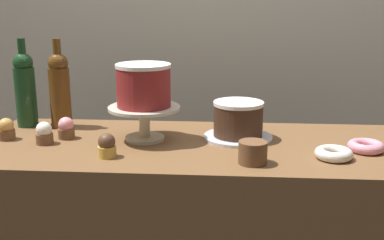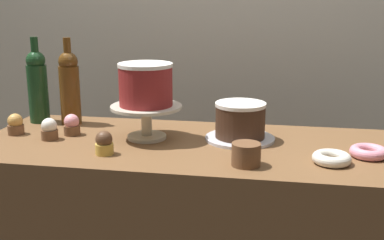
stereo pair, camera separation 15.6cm
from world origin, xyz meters
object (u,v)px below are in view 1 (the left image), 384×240
object	(u,v)px
donut_sugar	(334,154)
wine_bottle_amber	(60,89)
cake_stand_pedestal	(144,117)
cupcake_vanilla	(44,134)
cupcake_caramel	(6,130)
white_layer_cake	(144,85)
cupcake_chocolate	(107,146)
cookie_stack	(253,152)
cupcake_strawberry	(66,128)
chocolate_round_cake	(238,119)
wine_bottle_green	(25,88)
donut_pink	(366,146)

from	to	relation	value
donut_sugar	wine_bottle_amber	bearing A→B (deg)	162.34
cake_stand_pedestal	cupcake_vanilla	xyz separation A→B (m)	(-0.32, -0.07, -0.04)
cupcake_vanilla	cupcake_caramel	world-z (taller)	same
white_layer_cake	wine_bottle_amber	world-z (taller)	wine_bottle_amber
white_layer_cake	cupcake_chocolate	distance (m)	0.26
white_layer_cake	cookie_stack	distance (m)	0.44
cupcake_strawberry	cupcake_caramel	distance (m)	0.20
cupcake_chocolate	cookie_stack	distance (m)	0.44
cupcake_vanilla	cupcake_chocolate	bearing A→B (deg)	-26.39
white_layer_cake	chocolate_round_cake	distance (m)	0.34
wine_bottle_green	donut_pink	distance (m)	1.21
chocolate_round_cake	wine_bottle_amber	xyz separation A→B (m)	(-0.65, 0.10, 0.07)
cupcake_chocolate	donut_pink	xyz separation A→B (m)	(0.79, 0.11, -0.02)
white_layer_cake	wine_bottle_amber	xyz separation A→B (m)	(-0.34, 0.14, -0.04)
donut_pink	cupcake_caramel	bearing A→B (deg)	178.18
white_layer_cake	wine_bottle_green	bearing A→B (deg)	162.43
chocolate_round_cake	cookie_stack	world-z (taller)	chocolate_round_cake
white_layer_cake	wine_bottle_amber	size ratio (longest dim) A/B	0.56
wine_bottle_amber	cookie_stack	xyz separation A→B (m)	(0.69, -0.36, -0.11)
cupcake_caramel	wine_bottle_amber	bearing A→B (deg)	53.83
cake_stand_pedestal	donut_sugar	distance (m)	0.62
cupcake_vanilla	cupcake_caramel	xyz separation A→B (m)	(-0.15, 0.03, 0.00)
cupcake_strawberry	cupcake_chocolate	distance (m)	0.26
cupcake_caramel	donut_pink	world-z (taller)	cupcake_caramel
wine_bottle_green	donut_pink	xyz separation A→B (m)	(1.18, -0.22, -0.13)
cupcake_strawberry	cupcake_chocolate	size ratio (longest dim) A/B	1.00
donut_pink	cookie_stack	size ratio (longest dim) A/B	1.33
wine_bottle_amber	chocolate_round_cake	bearing A→B (deg)	-9.16
white_layer_cake	cupcake_vanilla	bearing A→B (deg)	-167.71
wine_bottle_amber	cupcake_chocolate	bearing A→B (deg)	-52.64
chocolate_round_cake	donut_pink	world-z (taller)	chocolate_round_cake
wine_bottle_green	cupcake_chocolate	bearing A→B (deg)	-41.13
chocolate_round_cake	cupcake_vanilla	bearing A→B (deg)	-170.28
cupcake_strawberry	donut_sugar	size ratio (longest dim) A/B	0.66
cupcake_caramel	cookie_stack	distance (m)	0.84
wine_bottle_green	cupcake_chocolate	size ratio (longest dim) A/B	4.38
cupcake_caramel	donut_sugar	distance (m)	1.07
white_layer_cake	donut_pink	distance (m)	0.73
donut_pink	cupcake_chocolate	bearing A→B (deg)	-171.77
cupcake_strawberry	cupcake_vanilla	distance (m)	0.08
chocolate_round_cake	donut_sugar	bearing A→B (deg)	-34.28
cupcake_strawberry	cookie_stack	size ratio (longest dim) A/B	0.88
cupcake_chocolate	donut_sugar	world-z (taller)	cupcake_chocolate
cupcake_strawberry	cookie_stack	distance (m)	0.66
donut_sugar	cookie_stack	size ratio (longest dim) A/B	1.33
cookie_stack	cake_stand_pedestal	bearing A→B (deg)	148.85
cupcake_caramel	donut_sugar	bearing A→B (deg)	-6.29
cupcake_strawberry	donut_sugar	distance (m)	0.88
donut_pink	cookie_stack	world-z (taller)	cookie_stack
wine_bottle_green	cupcake_strawberry	xyz separation A→B (m)	(0.20, -0.15, -0.11)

